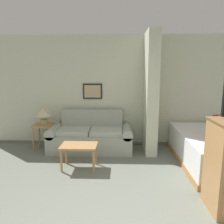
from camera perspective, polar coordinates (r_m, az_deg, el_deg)
The scene contains 8 objects.
wall_back at distance 5.27m, azimuth 4.06°, elevation 5.39°, with size 7.04×0.16×2.60m.
wall_partition_pillar at distance 4.83m, azimuth 10.03°, elevation 4.88°, with size 0.24×0.84×2.60m.
couch at distance 5.02m, azimuth -5.50°, elevation -6.28°, with size 1.86×0.84×0.89m.
coffee_table at distance 4.08m, azimuth -8.62°, elevation -9.30°, with size 0.65×0.44×0.44m.
side_table at distance 5.28m, azimuth -17.35°, elevation -4.12°, with size 0.44×0.44×0.57m.
table_lamp at distance 5.21m, azimuth -17.56°, elevation -0.28°, with size 0.37×0.37×0.38m.
bed at distance 4.74m, azimuth 26.12°, elevation -8.59°, with size 1.52×2.11×0.58m.
backpack at distance 4.37m, azimuth 26.93°, elevation -3.16°, with size 0.29×0.24×0.45m.
Camera 1 is at (-0.18, -1.76, 1.75)m, focal length 35.00 mm.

